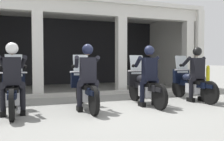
{
  "coord_description": "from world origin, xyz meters",
  "views": [
    {
      "loc": [
        -2.24,
        -5.67,
        1.2
      ],
      "look_at": [
        0.0,
        0.52,
        0.92
      ],
      "focal_mm": 39.06,
      "sensor_mm": 36.0,
      "label": 1
    }
  ],
  "objects_px": {
    "police_officer_center_right": "(149,70)",
    "motorcycle_far_right": "(190,83)",
    "police_officer_far_left": "(12,72)",
    "motorcycle_center_right": "(144,86)",
    "motorcycle_center_left": "(85,88)",
    "police_officer_far_right": "(197,69)",
    "police_officer_center_left": "(88,71)",
    "motorcycle_far_left": "(13,91)",
    "bollard_kerbside": "(208,78)"
  },
  "relations": [
    {
      "from": "police_officer_far_left",
      "to": "bollard_kerbside",
      "type": "height_order",
      "value": "police_officer_far_left"
    },
    {
      "from": "police_officer_far_left",
      "to": "police_officer_center_right",
      "type": "xyz_separation_m",
      "value": [
        3.31,
        -0.03,
        0.0
      ]
    },
    {
      "from": "motorcycle_far_left",
      "to": "motorcycle_center_right",
      "type": "relative_size",
      "value": 1.0
    },
    {
      "from": "motorcycle_center_right",
      "to": "motorcycle_far_right",
      "type": "height_order",
      "value": "same"
    },
    {
      "from": "police_officer_far_left",
      "to": "police_officer_center_left",
      "type": "height_order",
      "value": "same"
    },
    {
      "from": "motorcycle_center_left",
      "to": "motorcycle_center_right",
      "type": "xyz_separation_m",
      "value": [
        1.65,
        0.03,
        0.0
      ]
    },
    {
      "from": "motorcycle_center_right",
      "to": "police_officer_far_right",
      "type": "xyz_separation_m",
      "value": [
        1.65,
        -0.12,
        0.44
      ]
    },
    {
      "from": "police_officer_center_right",
      "to": "motorcycle_far_right",
      "type": "distance_m",
      "value": 1.77
    },
    {
      "from": "motorcycle_far_right",
      "to": "police_officer_far_right",
      "type": "relative_size",
      "value": 1.29
    },
    {
      "from": "motorcycle_far_left",
      "to": "police_officer_far_right",
      "type": "xyz_separation_m",
      "value": [
        4.96,
        -0.15,
        0.44
      ]
    },
    {
      "from": "police_officer_far_right",
      "to": "motorcycle_center_left",
      "type": "bearing_deg",
      "value": 179.52
    },
    {
      "from": "police_officer_center_right",
      "to": "motorcycle_far_right",
      "type": "height_order",
      "value": "police_officer_center_right"
    },
    {
      "from": "motorcycle_far_left",
      "to": "motorcycle_center_left",
      "type": "relative_size",
      "value": 1.0
    },
    {
      "from": "motorcycle_far_right",
      "to": "motorcycle_center_right",
      "type": "bearing_deg",
      "value": -173.32
    },
    {
      "from": "motorcycle_far_right",
      "to": "bollard_kerbside",
      "type": "relative_size",
      "value": 2.03
    },
    {
      "from": "motorcycle_far_right",
      "to": "police_officer_center_right",
      "type": "bearing_deg",
      "value": -163.84
    },
    {
      "from": "police_officer_center_right",
      "to": "motorcycle_far_left",
      "type": "bearing_deg",
      "value": 177.47
    },
    {
      "from": "motorcycle_far_left",
      "to": "police_officer_center_right",
      "type": "height_order",
      "value": "police_officer_center_right"
    },
    {
      "from": "police_officer_far_right",
      "to": "motorcycle_far_right",
      "type": "bearing_deg",
      "value": 90.84
    },
    {
      "from": "motorcycle_far_left",
      "to": "police_officer_center_left",
      "type": "relative_size",
      "value": 1.29
    },
    {
      "from": "motorcycle_far_left",
      "to": "police_officer_far_left",
      "type": "bearing_deg",
      "value": -95.95
    },
    {
      "from": "police_officer_far_left",
      "to": "motorcycle_center_left",
      "type": "relative_size",
      "value": 0.78
    },
    {
      "from": "police_officer_far_right",
      "to": "bollard_kerbside",
      "type": "distance_m",
      "value": 2.88
    },
    {
      "from": "police_officer_center_right",
      "to": "motorcycle_center_left",
      "type": "bearing_deg",
      "value": 174.13
    },
    {
      "from": "motorcycle_far_left",
      "to": "motorcycle_far_right",
      "type": "xyz_separation_m",
      "value": [
        4.96,
        0.13,
        0.0
      ]
    },
    {
      "from": "police_officer_far_left",
      "to": "bollard_kerbside",
      "type": "relative_size",
      "value": 1.58
    },
    {
      "from": "police_officer_far_right",
      "to": "bollard_kerbside",
      "type": "relative_size",
      "value": 1.58
    },
    {
      "from": "police_officer_center_right",
      "to": "police_officer_far_right",
      "type": "relative_size",
      "value": 1.0
    },
    {
      "from": "police_officer_far_left",
      "to": "motorcycle_center_right",
      "type": "xyz_separation_m",
      "value": [
        3.31,
        0.26,
        -0.44
      ]
    },
    {
      "from": "motorcycle_far_left",
      "to": "bollard_kerbside",
      "type": "relative_size",
      "value": 2.03
    },
    {
      "from": "police_officer_far_left",
      "to": "motorcycle_center_left",
      "type": "xyz_separation_m",
      "value": [
        1.65,
        0.23,
        -0.44
      ]
    },
    {
      "from": "police_officer_far_left",
      "to": "police_officer_center_left",
      "type": "bearing_deg",
      "value": -7.7
    },
    {
      "from": "motorcycle_center_left",
      "to": "police_officer_far_right",
      "type": "bearing_deg",
      "value": -6.7
    },
    {
      "from": "motorcycle_far_left",
      "to": "bollard_kerbside",
      "type": "distance_m",
      "value": 7.28
    },
    {
      "from": "police_officer_far_right",
      "to": "motorcycle_center_right",
      "type": "bearing_deg",
      "value": 176.87
    },
    {
      "from": "motorcycle_center_right",
      "to": "police_officer_far_right",
      "type": "height_order",
      "value": "police_officer_far_right"
    },
    {
      "from": "motorcycle_center_left",
      "to": "police_officer_center_left",
      "type": "height_order",
      "value": "police_officer_center_left"
    },
    {
      "from": "motorcycle_far_left",
      "to": "motorcycle_center_left",
      "type": "height_order",
      "value": "same"
    },
    {
      "from": "bollard_kerbside",
      "to": "police_officer_center_right",
      "type": "bearing_deg",
      "value": -151.04
    },
    {
      "from": "motorcycle_far_right",
      "to": "motorcycle_center_left",
      "type": "bearing_deg",
      "value": -175.57
    },
    {
      "from": "police_officer_center_right",
      "to": "motorcycle_far_right",
      "type": "bearing_deg",
      "value": 17.9
    },
    {
      "from": "police_officer_center_left",
      "to": "police_officer_center_right",
      "type": "height_order",
      "value": "same"
    },
    {
      "from": "motorcycle_center_right",
      "to": "police_officer_center_right",
      "type": "distance_m",
      "value": 0.52
    },
    {
      "from": "motorcycle_far_left",
      "to": "motorcycle_center_right",
      "type": "height_order",
      "value": "same"
    },
    {
      "from": "motorcycle_far_left",
      "to": "police_officer_center_left",
      "type": "distance_m",
      "value": 1.74
    },
    {
      "from": "police_officer_center_right",
      "to": "motorcycle_far_right",
      "type": "relative_size",
      "value": 0.78
    },
    {
      "from": "police_officer_far_left",
      "to": "motorcycle_center_right",
      "type": "relative_size",
      "value": 0.78
    },
    {
      "from": "police_officer_far_left",
      "to": "motorcycle_far_right",
      "type": "relative_size",
      "value": 0.78
    },
    {
      "from": "police_officer_center_right",
      "to": "police_officer_far_left",
      "type": "bearing_deg",
      "value": -177.63
    },
    {
      "from": "motorcycle_center_left",
      "to": "motorcycle_far_right",
      "type": "bearing_deg",
      "value": -1.79
    }
  ]
}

